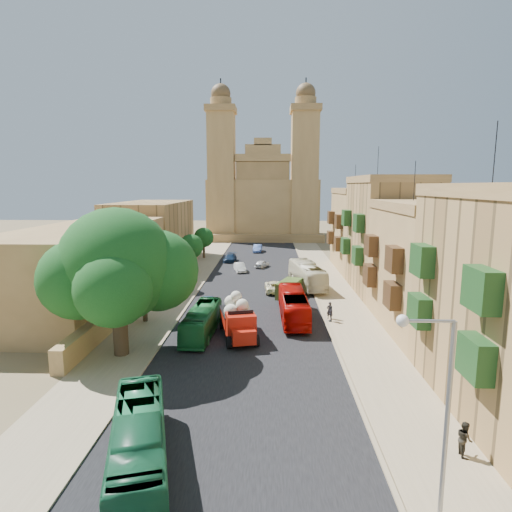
# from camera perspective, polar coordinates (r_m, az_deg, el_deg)

# --- Properties ---
(ground) EXTENTS (260.00, 260.00, 0.00)m
(ground) POSITION_cam_1_polar(r_m,az_deg,el_deg) (29.42, -1.77, -16.12)
(ground) COLOR brown
(road_surface) EXTENTS (14.00, 140.00, 0.01)m
(road_surface) POSITION_cam_1_polar(r_m,az_deg,el_deg) (57.93, 0.13, -3.26)
(road_surface) COLOR black
(road_surface) RESTS_ON ground
(sidewalk_east) EXTENTS (5.00, 140.00, 0.01)m
(sidewalk_east) POSITION_cam_1_polar(r_m,az_deg,el_deg) (58.42, 9.50, -3.28)
(sidewalk_east) COLOR #988463
(sidewalk_east) RESTS_ON ground
(sidewalk_west) EXTENTS (5.00, 140.00, 0.01)m
(sidewalk_west) POSITION_cam_1_polar(r_m,az_deg,el_deg) (58.99, -9.14, -3.15)
(sidewalk_west) COLOR #988463
(sidewalk_west) RESTS_ON ground
(kerb_east) EXTENTS (0.25, 140.00, 0.12)m
(kerb_east) POSITION_cam_1_polar(r_m,az_deg,el_deg) (58.13, 7.06, -3.23)
(kerb_east) COLOR #988463
(kerb_east) RESTS_ON ground
(kerb_west) EXTENTS (0.25, 140.00, 0.12)m
(kerb_west) POSITION_cam_1_polar(r_m,az_deg,el_deg) (58.55, -6.74, -3.13)
(kerb_west) COLOR #988463
(kerb_west) RESTS_ON ground
(townhouse_b) EXTENTS (9.00, 14.00, 14.90)m
(townhouse_b) POSITION_cam_1_polar(r_m,az_deg,el_deg) (40.70, 22.29, -1.25)
(townhouse_b) COLOR #A27C49
(townhouse_b) RESTS_ON ground
(townhouse_c) EXTENTS (9.00, 14.00, 17.40)m
(townhouse_c) POSITION_cam_1_polar(r_m,az_deg,el_deg) (53.73, 17.25, 2.79)
(townhouse_c) COLOR #AD844E
(townhouse_c) RESTS_ON ground
(townhouse_d) EXTENTS (9.00, 14.00, 15.90)m
(townhouse_d) POSITION_cam_1_polar(r_m,az_deg,el_deg) (67.34, 14.10, 3.54)
(townhouse_d) COLOR #A27C49
(townhouse_d) RESTS_ON ground
(west_wall) EXTENTS (1.00, 40.00, 1.80)m
(west_wall) POSITION_cam_1_polar(r_m,az_deg,el_deg) (50.04, -14.74, -4.54)
(west_wall) COLOR #A27C49
(west_wall) RESTS_ON ground
(west_building_low) EXTENTS (10.00, 28.00, 8.40)m
(west_building_low) POSITION_cam_1_polar(r_m,az_deg,el_deg) (49.42, -21.68, -1.16)
(west_building_low) COLOR olive
(west_building_low) RESTS_ON ground
(west_building_mid) EXTENTS (10.00, 22.00, 10.00)m
(west_building_mid) POSITION_cam_1_polar(r_m,az_deg,el_deg) (73.62, -13.68, 3.12)
(west_building_mid) COLOR #AD844E
(west_building_mid) RESTS_ON ground
(church) EXTENTS (28.00, 22.50, 36.30)m
(church) POSITION_cam_1_polar(r_m,az_deg,el_deg) (105.18, 0.97, 7.64)
(church) COLOR #A27C49
(church) RESTS_ON ground
(ficus_tree) EXTENTS (11.14, 10.25, 11.14)m
(ficus_tree) POSITION_cam_1_polar(r_m,az_deg,el_deg) (33.05, -17.86, -1.69)
(ficus_tree) COLOR #3A2C1D
(ficus_tree) RESTS_ON ground
(street_tree_a) EXTENTS (3.12, 3.12, 4.80)m
(street_tree_a) POSITION_cam_1_polar(r_m,az_deg,el_deg) (41.35, -14.70, -4.16)
(street_tree_a) COLOR #3A2C1D
(street_tree_a) RESTS_ON ground
(street_tree_b) EXTENTS (3.01, 3.01, 4.63)m
(street_tree_b) POSITION_cam_1_polar(r_m,az_deg,el_deg) (52.73, -11.00, -1.26)
(street_tree_b) COLOR #3A2C1D
(street_tree_b) RESTS_ON ground
(street_tree_c) EXTENTS (3.62, 3.62, 5.56)m
(street_tree_c) POSITION_cam_1_polar(r_m,az_deg,el_deg) (64.23, -8.65, 1.26)
(street_tree_c) COLOR #3A2C1D
(street_tree_c) RESTS_ON ground
(street_tree_d) EXTENTS (3.51, 3.51, 5.39)m
(street_tree_d) POSITION_cam_1_polar(r_m,az_deg,el_deg) (75.97, -7.00, 2.45)
(street_tree_d) COLOR #3A2C1D
(street_tree_d) RESTS_ON ground
(streetlamp) EXTENTS (2.11, 0.44, 8.22)m
(streetlamp) POSITION_cam_1_polar(r_m,az_deg,el_deg) (17.36, 22.81, -16.85)
(streetlamp) COLOR gray
(streetlamp) RESTS_ON ground
(red_truck) EXTENTS (3.81, 6.79, 3.77)m
(red_truck) POSITION_cam_1_polar(r_m,az_deg,el_deg) (36.30, -2.41, -8.29)
(red_truck) COLOR #B71C0E
(red_truck) RESTS_ON ground
(olive_pickup) EXTENTS (3.38, 4.85, 1.84)m
(olive_pickup) POSITION_cam_1_polar(r_m,az_deg,el_deg) (49.56, 4.47, -4.39)
(olive_pickup) COLOR #435C22
(olive_pickup) RESTS_ON ground
(bus_green_south) EXTENTS (4.79, 9.93, 2.70)m
(bus_green_south) POSITION_cam_1_polar(r_m,az_deg,el_deg) (21.32, -15.33, -23.03)
(bus_green_south) COLOR #19613B
(bus_green_south) RESTS_ON ground
(bus_green_north) EXTENTS (2.44, 8.85, 2.44)m
(bus_green_north) POSITION_cam_1_polar(r_m,az_deg,el_deg) (37.21, -7.22, -8.62)
(bus_green_north) COLOR #16632B
(bus_green_north) RESTS_ON ground
(bus_red_east) EXTENTS (2.61, 10.05, 2.78)m
(bus_red_east) POSITION_cam_1_polar(r_m,az_deg,el_deg) (41.07, 5.00, -6.60)
(bus_red_east) COLOR #B50904
(bus_red_east) RESTS_ON ground
(bus_cream_east) EXTENTS (4.26, 11.14, 3.03)m
(bus_cream_east) POSITION_cam_1_polar(r_m,az_deg,el_deg) (54.55, 6.81, -2.49)
(bus_cream_east) COLOR beige
(bus_cream_east) RESTS_ON ground
(car_blue_a) EXTENTS (1.81, 3.57, 1.16)m
(car_blue_a) POSITION_cam_1_polar(r_m,az_deg,el_deg) (45.33, -6.77, -6.16)
(car_blue_a) COLOR #396097
(car_blue_a) RESTS_ON ground
(car_white_a) EXTENTS (2.20, 4.06, 1.27)m
(car_white_a) POSITION_cam_1_polar(r_m,az_deg,el_deg) (63.69, -2.17, -1.53)
(car_white_a) COLOR white
(car_white_a) RESTS_ON ground
(car_cream) EXTENTS (2.42, 4.87, 1.33)m
(car_cream) POSITION_cam_1_polar(r_m,az_deg,el_deg) (51.67, 2.47, -4.07)
(car_cream) COLOR #F6EABB
(car_cream) RESTS_ON ground
(car_dkblue) EXTENTS (2.16, 4.56, 1.28)m
(car_dkblue) POSITION_cam_1_polar(r_m,az_deg,el_deg) (72.22, -3.48, -0.24)
(car_dkblue) COLOR #132744
(car_dkblue) RESTS_ON ground
(car_white_b) EXTENTS (2.51, 3.60, 1.14)m
(car_white_b) POSITION_cam_1_polar(r_m,az_deg,el_deg) (66.89, 0.81, -1.06)
(car_white_b) COLOR silver
(car_white_b) RESTS_ON ground
(car_blue_b) EXTENTS (1.71, 4.35, 1.41)m
(car_blue_b) POSITION_cam_1_polar(r_m,az_deg,el_deg) (82.58, 0.21, 1.04)
(car_blue_b) COLOR #5274C9
(car_blue_b) RESTS_ON ground
(pedestrian_a) EXTENTS (0.69, 0.53, 1.67)m
(pedestrian_a) POSITION_cam_1_polar(r_m,az_deg,el_deg) (41.95, 9.78, -7.15)
(pedestrian_a) COLOR #272629
(pedestrian_a) RESTS_ON ground
(pedestrian_b) EXTENTS (0.65, 0.83, 1.70)m
(pedestrian_b) POSITION_cam_1_polar(r_m,az_deg,el_deg) (24.06, 26.05, -21.04)
(pedestrian_b) COLOR black
(pedestrian_b) RESTS_ON ground
(pedestrian_c) EXTENTS (0.45, 0.92, 1.52)m
(pedestrian_c) POSITION_cam_1_polar(r_m,az_deg,el_deg) (41.16, 9.94, -7.59)
(pedestrian_c) COLOR #32343B
(pedestrian_c) RESTS_ON ground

